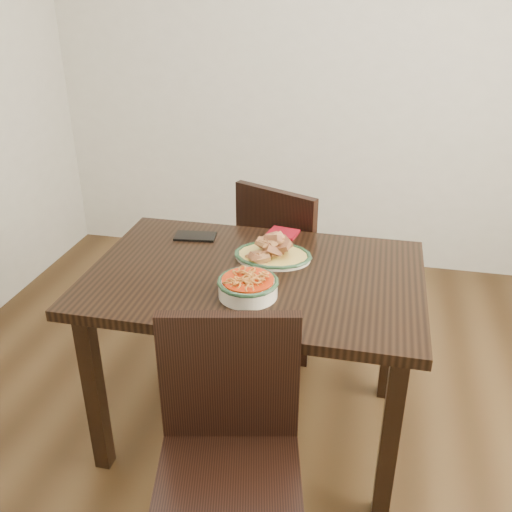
% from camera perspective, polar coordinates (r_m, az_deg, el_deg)
% --- Properties ---
extents(floor, '(3.50, 3.50, 0.00)m').
position_cam_1_polar(floor, '(2.51, 1.66, -17.82)').
color(floor, '#352211').
rests_on(floor, ground).
extents(wall_back, '(3.50, 0.10, 2.60)m').
position_cam_1_polar(wall_back, '(3.56, 7.65, 18.97)').
color(wall_back, beige).
rests_on(wall_back, ground).
extents(dining_table, '(1.24, 0.83, 0.75)m').
position_cam_1_polar(dining_table, '(2.17, -0.11, -3.89)').
color(dining_table, black).
rests_on(dining_table, ground).
extents(chair_far, '(0.55, 0.55, 0.89)m').
position_cam_1_polar(chair_far, '(2.78, 3.09, -0.37)').
color(chair_far, black).
rests_on(chair_far, ground).
extents(chair_near, '(0.50, 0.50, 0.89)m').
position_cam_1_polar(chair_near, '(1.78, -2.71, -18.40)').
color(chair_near, black).
rests_on(chair_near, ground).
extents(fish_plate, '(0.30, 0.23, 0.11)m').
position_cam_1_polar(fish_plate, '(2.21, 1.71, 0.79)').
color(fish_plate, beige).
rests_on(fish_plate, dining_table).
extents(noodle_bowl, '(0.21, 0.21, 0.08)m').
position_cam_1_polar(noodle_bowl, '(1.96, -0.81, -2.88)').
color(noodle_bowl, '#F3E9CD').
rests_on(noodle_bowl, dining_table).
extents(smartphone, '(0.18, 0.11, 0.01)m').
position_cam_1_polar(smartphone, '(2.42, -6.09, 1.97)').
color(smartphone, black).
rests_on(smartphone, dining_table).
extents(napkin, '(0.14, 0.12, 0.01)m').
position_cam_1_polar(napkin, '(2.44, 2.72, 2.30)').
color(napkin, maroon).
rests_on(napkin, dining_table).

